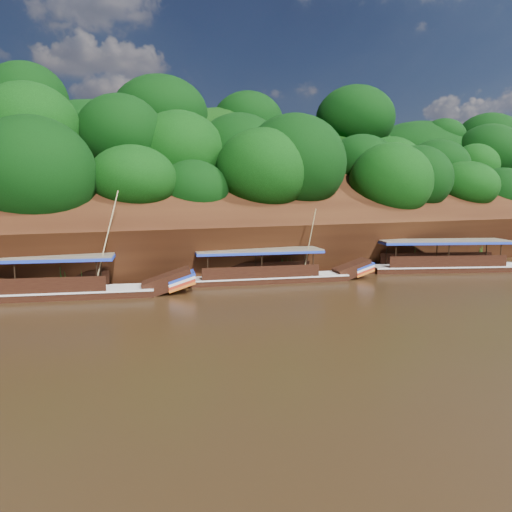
% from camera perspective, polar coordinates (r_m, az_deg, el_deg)
% --- Properties ---
extents(ground, '(160.00, 160.00, 0.00)m').
position_cam_1_polar(ground, '(27.30, 10.43, -5.51)').
color(ground, black).
rests_on(ground, ground).
extents(riverbank, '(120.00, 30.06, 19.40)m').
position_cam_1_polar(riverbank, '(47.17, -5.77, 2.23)').
color(riverbank, black).
rests_on(riverbank, ground).
extents(boat_0, '(14.62, 6.82, 6.34)m').
position_cam_1_polar(boat_0, '(41.46, 22.42, -0.84)').
color(boat_0, black).
rests_on(boat_0, ground).
extents(boat_1, '(12.95, 4.43, 5.34)m').
position_cam_1_polar(boat_1, '(33.78, 2.49, -2.08)').
color(boat_1, black).
rests_on(boat_1, ground).
extents(boat_2, '(15.56, 5.68, 6.56)m').
position_cam_1_polar(boat_2, '(30.82, -22.39, -3.43)').
color(boat_2, black).
rests_on(boat_2, ground).
extents(reeds, '(49.47, 2.27, 2.03)m').
position_cam_1_polar(reeds, '(34.25, -2.16, -1.30)').
color(reeds, '#216F1B').
rests_on(reeds, ground).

